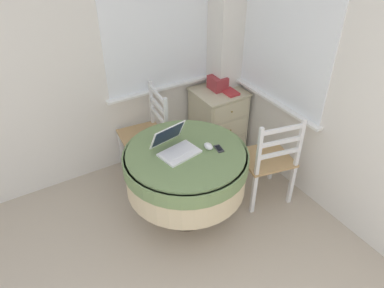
% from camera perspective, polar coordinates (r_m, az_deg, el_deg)
% --- Properties ---
extents(corner_room_shell, '(4.39, 4.93, 2.55)m').
position_cam_1_polar(corner_room_shell, '(2.78, 4.28, 8.97)').
color(corner_room_shell, silver).
rests_on(corner_room_shell, ground_plane).
extents(round_dining_table, '(1.02, 1.02, 0.74)m').
position_cam_1_polar(round_dining_table, '(3.08, -0.95, -3.62)').
color(round_dining_table, '#4C3D2D').
rests_on(round_dining_table, ground_plane).
extents(laptop, '(0.35, 0.34, 0.21)m').
position_cam_1_polar(laptop, '(2.96, -2.57, -0.39)').
color(laptop, white).
rests_on(laptop, round_dining_table).
extents(computer_mouse, '(0.06, 0.09, 0.05)m').
position_cam_1_polar(computer_mouse, '(3.00, 2.51, -0.34)').
color(computer_mouse, white).
rests_on(computer_mouse, round_dining_table).
extents(cell_phone, '(0.07, 0.11, 0.01)m').
position_cam_1_polar(cell_phone, '(3.01, 4.12, -0.70)').
color(cell_phone, '#2D2D33').
rests_on(cell_phone, round_dining_table).
extents(dining_chair_near_back_window, '(0.46, 0.48, 0.92)m').
position_cam_1_polar(dining_chair_near_back_window, '(3.72, -6.90, 1.43)').
color(dining_chair_near_back_window, tan).
rests_on(dining_chair_near_back_window, ground_plane).
extents(dining_chair_near_right_window, '(0.51, 0.50, 0.92)m').
position_cam_1_polar(dining_chair_near_right_window, '(3.43, 11.59, -2.43)').
color(dining_chair_near_right_window, tan).
rests_on(dining_chair_near_right_window, ground_plane).
extents(corner_cabinet, '(0.51, 0.49, 0.70)m').
position_cam_1_polar(corner_cabinet, '(4.13, 3.97, 3.77)').
color(corner_cabinet, beige).
rests_on(corner_cabinet, ground_plane).
extents(storage_box, '(0.16, 0.19, 0.14)m').
position_cam_1_polar(storage_box, '(3.98, 3.93, 9.27)').
color(storage_box, '#9E3338').
rests_on(storage_box, corner_cabinet).
extents(book_on_cabinet, '(0.13, 0.19, 0.02)m').
position_cam_1_polar(book_on_cabinet, '(3.93, 5.81, 7.89)').
color(book_on_cabinet, '#BC3338').
rests_on(book_on_cabinet, corner_cabinet).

